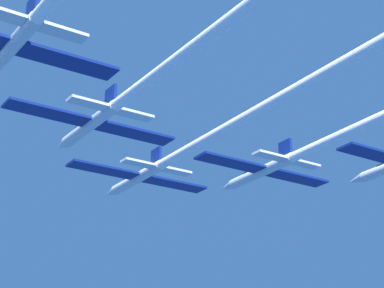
% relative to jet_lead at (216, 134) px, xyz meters
% --- Properties ---
extents(jet_lead, '(19.74, 63.36, 3.27)m').
position_rel_jet_lead_xyz_m(jet_lead, '(0.00, 0.00, 0.00)').
color(jet_lead, silver).
extents(jet_left_wing, '(19.74, 62.49, 3.27)m').
position_rel_jet_lead_xyz_m(jet_left_wing, '(-12.64, -11.53, 0.36)').
color(jet_left_wing, silver).
extents(jet_right_wing, '(19.74, 64.85, 3.27)m').
position_rel_jet_lead_xyz_m(jet_right_wing, '(11.80, -11.90, -0.13)').
color(jet_right_wing, silver).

